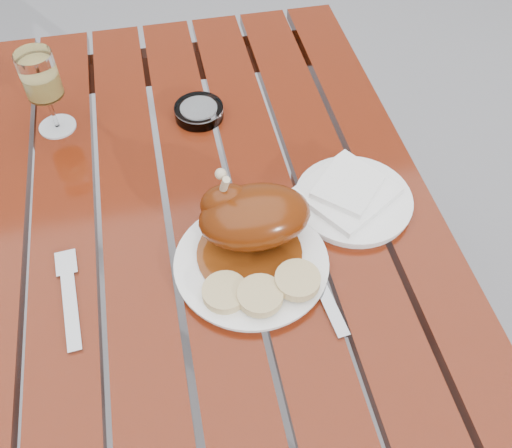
{
  "coord_description": "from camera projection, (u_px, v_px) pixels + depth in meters",
  "views": [
    {
      "loc": [
        -0.04,
        -0.62,
        1.5
      ],
      "look_at": [
        0.08,
        -0.06,
        0.78
      ],
      "focal_mm": 40.0,
      "sensor_mm": 36.0,
      "label": 1
    }
  ],
  "objects": [
    {
      "name": "ground",
      "position": [
        222.0,
        391.0,
        1.55
      ],
      "size": [
        60.0,
        60.0,
        0.0
      ],
      "primitive_type": "plane",
      "color": "slate",
      "rests_on": "ground"
    },
    {
      "name": "table",
      "position": [
        215.0,
        324.0,
        1.26
      ],
      "size": [
        0.8,
        1.2,
        0.75
      ],
      "primitive_type": "cube",
      "color": "maroon",
      "rests_on": "ground"
    },
    {
      "name": "dinner_plate",
      "position": [
        251.0,
        264.0,
        0.9
      ],
      "size": [
        0.31,
        0.31,
        0.02
      ],
      "primitive_type": "cylinder",
      "rotation": [
        0.0,
        0.0,
        0.37
      ],
      "color": "white",
      "rests_on": "table"
    },
    {
      "name": "roast_duck",
      "position": [
        250.0,
        217.0,
        0.88
      ],
      "size": [
        0.19,
        0.18,
        0.13
      ],
      "color": "#632A0B",
      "rests_on": "dinner_plate"
    },
    {
      "name": "bread_dumplings",
      "position": [
        261.0,
        289.0,
        0.84
      ],
      "size": [
        0.18,
        0.09,
        0.02
      ],
      "color": "#D6BA82",
      "rests_on": "dinner_plate"
    },
    {
      "name": "wine_glass",
      "position": [
        46.0,
        93.0,
        1.04
      ],
      "size": [
        0.07,
        0.07,
        0.17
      ],
      "primitive_type": "cylinder",
      "rotation": [
        0.0,
        0.0,
        0.02
      ],
      "color": "#D3BC60",
      "rests_on": "table"
    },
    {
      "name": "side_plate",
      "position": [
        353.0,
        200.0,
        0.98
      ],
      "size": [
        0.22,
        0.22,
        0.02
      ],
      "primitive_type": "cylinder",
      "rotation": [
        0.0,
        0.0,
        -0.12
      ],
      "color": "white",
      "rests_on": "table"
    },
    {
      "name": "napkin",
      "position": [
        347.0,
        191.0,
        0.97
      ],
      "size": [
        0.19,
        0.19,
        0.01
      ],
      "primitive_type": "cube",
      "rotation": [
        0.0,
        0.0,
        0.56
      ],
      "color": "white",
      "rests_on": "side_plate"
    },
    {
      "name": "ashtray",
      "position": [
        199.0,
        112.0,
        1.12
      ],
      "size": [
        0.12,
        0.12,
        0.02
      ],
      "primitive_type": "cylinder",
      "rotation": [
        0.0,
        0.0,
        -0.24
      ],
      "color": "#B2B7BC",
      "rests_on": "table"
    },
    {
      "name": "fork",
      "position": [
        70.0,
        303.0,
        0.86
      ],
      "size": [
        0.03,
        0.17,
        0.01
      ],
      "primitive_type": "cube",
      "rotation": [
        0.0,
        0.0,
        0.08
      ],
      "color": "gray",
      "rests_on": "table"
    },
    {
      "name": "knife",
      "position": [
        318.0,
        281.0,
        0.88
      ],
      "size": [
        0.04,
        0.2,
        0.01
      ],
      "primitive_type": "cube",
      "rotation": [
        0.0,
        0.0,
        0.11
      ],
      "color": "gray",
      "rests_on": "table"
    }
  ]
}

